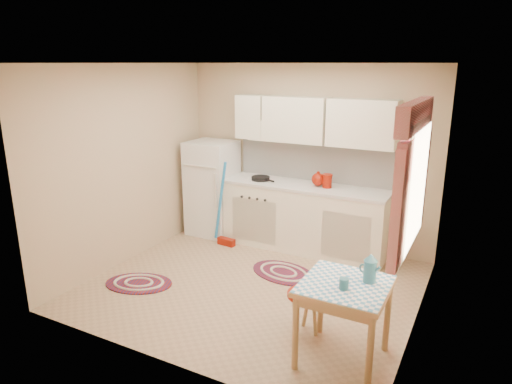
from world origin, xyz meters
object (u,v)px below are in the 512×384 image
Objects in this scene: fridge at (212,188)px; stool at (305,313)px; table at (343,322)px; base_cabinets at (304,219)px.

fridge is 3.33× the size of stool.
base_cabinets is at bearing 119.61° from table.
table is 0.51m from stool.
table reaches higher than stool.
stool is (0.79, -1.92, -0.23)m from base_cabinets.
base_cabinets reaches higher than table.
table is 1.71× the size of stool.
fridge is at bearing 141.94° from table.
table is at bearing -60.39° from base_cabinets.
fridge reaches higher than table.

